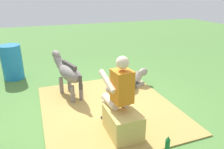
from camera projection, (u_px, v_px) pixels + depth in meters
ground_plane at (103, 105)px, 4.43m from camera, size 24.00×24.00×0.00m
hay_patch at (108, 107)px, 4.33m from camera, size 2.90×2.56×0.02m
hay_bale at (122, 123)px, 3.46m from camera, size 0.67×0.47×0.43m
person_seated at (118, 91)px, 3.42m from camera, size 0.69×0.46×1.31m
pony_standing at (68, 72)px, 4.65m from camera, size 1.32×0.58×0.92m
pony_lying at (125, 84)px, 5.00m from camera, size 0.74×1.34×0.42m
soda_bottle at (167, 145)px, 3.08m from camera, size 0.07×0.07×0.28m
water_barrel at (12, 62)px, 5.66m from camera, size 0.52×0.52×0.91m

